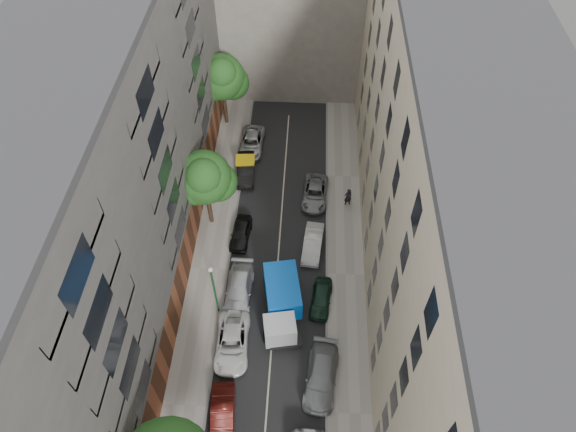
# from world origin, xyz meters

# --- Properties ---
(ground) EXTENTS (120.00, 120.00, 0.00)m
(ground) POSITION_xyz_m (0.00, 0.00, 0.00)
(ground) COLOR #4C4C49
(ground) RESTS_ON ground
(road_surface) EXTENTS (8.00, 44.00, 0.02)m
(road_surface) POSITION_xyz_m (0.00, 0.00, 0.01)
(road_surface) COLOR black
(road_surface) RESTS_ON ground
(sidewalk_left) EXTENTS (3.00, 44.00, 0.15)m
(sidewalk_left) POSITION_xyz_m (-5.50, 0.00, 0.07)
(sidewalk_left) COLOR gray
(sidewalk_left) RESTS_ON ground
(sidewalk_right) EXTENTS (3.00, 44.00, 0.15)m
(sidewalk_right) POSITION_xyz_m (5.50, 0.00, 0.07)
(sidewalk_right) COLOR gray
(sidewalk_right) RESTS_ON ground
(building_left) EXTENTS (8.00, 44.00, 20.00)m
(building_left) POSITION_xyz_m (-11.00, 0.00, 10.00)
(building_left) COLOR #4B4846
(building_left) RESTS_ON ground
(building_right) EXTENTS (8.00, 44.00, 20.00)m
(building_right) POSITION_xyz_m (11.00, 0.00, 10.00)
(building_right) COLOR #C4B698
(building_right) RESTS_ON ground
(tarp_truck) EXTENTS (3.36, 6.39, 2.79)m
(tarp_truck) POSITION_xyz_m (0.60, -3.68, 1.54)
(tarp_truck) COLOR black
(tarp_truck) RESTS_ON ground
(car_left_1) EXTENTS (1.84, 4.37, 1.40)m
(car_left_1) POSITION_xyz_m (-2.80, -11.71, 0.70)
(car_left_1) COLOR #4B120F
(car_left_1) RESTS_ON ground
(car_left_2) EXTENTS (2.52, 5.14, 1.41)m
(car_left_2) POSITION_xyz_m (-2.80, -6.60, 0.70)
(car_left_2) COLOR silver
(car_left_2) RESTS_ON ground
(car_left_3) EXTENTS (2.19, 5.10, 1.46)m
(car_left_3) POSITION_xyz_m (-2.80, -2.20, 0.73)
(car_left_3) COLOR silver
(car_left_3) RESTS_ON ground
(car_left_4) EXTENTS (1.82, 3.88, 1.28)m
(car_left_4) POSITION_xyz_m (-3.27, 3.40, 0.64)
(car_left_4) COLOR black
(car_left_4) RESTS_ON ground
(car_left_5) EXTENTS (1.92, 4.59, 1.47)m
(car_left_5) POSITION_xyz_m (-3.60, 10.88, 0.74)
(car_left_5) COLOR black
(car_left_5) RESTS_ON ground
(car_left_6) EXTENTS (2.42, 4.98, 1.36)m
(car_left_6) POSITION_xyz_m (-3.42, 14.60, 0.68)
(car_left_6) COLOR silver
(car_left_6) RESTS_ON ground
(car_right_1) EXTENTS (2.69, 5.35, 1.49)m
(car_right_1) POSITION_xyz_m (3.60, -8.80, 0.75)
(car_right_1) COLOR gray
(car_right_1) RESTS_ON ground
(car_right_2) EXTENTS (1.96, 3.89, 1.27)m
(car_right_2) POSITION_xyz_m (3.53, -2.60, 0.64)
(car_right_2) COLOR black
(car_right_2) RESTS_ON ground
(car_right_3) EXTENTS (1.88, 4.34, 1.39)m
(car_right_3) POSITION_xyz_m (2.80, 2.52, 0.69)
(car_right_3) COLOR silver
(car_right_3) RESTS_ON ground
(car_right_4) EXTENTS (2.46, 4.79, 1.29)m
(car_right_4) POSITION_xyz_m (2.90, 8.24, 0.65)
(car_right_4) COLOR slate
(car_right_4) RESTS_ON ground
(tree_mid) EXTENTS (4.78, 4.42, 7.80)m
(tree_mid) POSITION_xyz_m (-5.91, 4.89, 5.40)
(tree_mid) COLOR #382619
(tree_mid) RESTS_ON sidewalk_left
(tree_far) EXTENTS (4.82, 4.47, 7.89)m
(tree_far) POSITION_xyz_m (-6.28, 18.19, 5.46)
(tree_far) COLOR #382619
(tree_far) RESTS_ON sidewalk_left
(lamp_post) EXTENTS (0.36, 0.36, 5.72)m
(lamp_post) POSITION_xyz_m (-4.20, -3.78, 3.73)
(lamp_post) COLOR #195928
(lamp_post) RESTS_ON sidewalk_left
(pedestrian) EXTENTS (0.82, 0.68, 1.92)m
(pedestrian) POSITION_xyz_m (5.80, 7.50, 1.11)
(pedestrian) COLOR black
(pedestrian) RESTS_ON sidewalk_right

